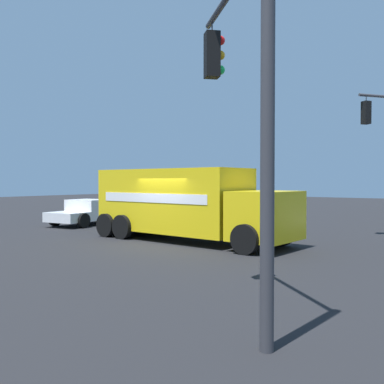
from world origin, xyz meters
The scene contains 4 objects.
ground_plane centered at (0.00, 0.00, 0.00)m, with size 100.00×100.00×0.00m, color black.
delivery_truck centered at (-0.25, -0.67, 1.51)m, with size 8.73×3.37×2.88m.
traffic_light_secondary centered at (-6.97, 6.95, 3.93)m, with size 2.71×2.60×6.03m.
pickup_white centered at (7.89, -3.01, 0.73)m, with size 2.68×5.38×1.38m.
Camera 1 is at (-10.34, 13.22, 2.40)m, focal length 40.23 mm.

